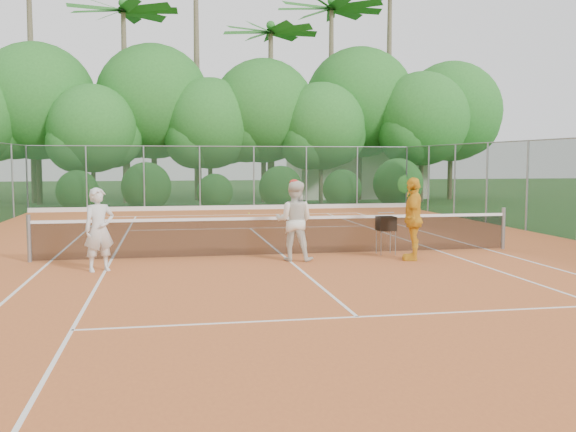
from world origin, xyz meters
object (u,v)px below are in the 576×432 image
at_px(ball_hopper, 386,224).
at_px(player_white, 99,230).
at_px(player_yellow, 413,219).
at_px(player_center_grp, 294,221).

bearing_deg(ball_hopper, player_white, 168.23).
bearing_deg(player_yellow, player_white, -64.80).
relative_size(player_white, player_yellow, 0.91).
height_order(player_yellow, ball_hopper, player_yellow).
xyz_separation_m(player_white, player_yellow, (7.10, 0.25, 0.09)).
distance_m(player_white, ball_hopper, 6.89).
height_order(player_white, player_yellow, player_yellow).
bearing_deg(player_center_grp, player_yellow, -8.66).
xyz_separation_m(player_white, player_center_grp, (4.34, 0.67, 0.06)).
height_order(player_white, ball_hopper, player_white).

